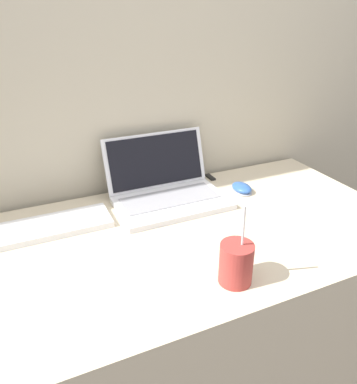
{
  "coord_description": "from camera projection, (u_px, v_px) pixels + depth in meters",
  "views": [
    {
      "loc": [
        -0.43,
        -0.52,
        1.34
      ],
      "look_at": [
        0.03,
        0.5,
        0.78
      ],
      "focal_mm": 35.0,
      "sensor_mm": 36.0,
      "label": 1
    }
  ],
  "objects": [
    {
      "name": "computer_mouse",
      "position": [
        242.0,
        188.0,
        1.43
      ],
      "size": [
        0.07,
        0.1,
        0.03
      ],
      "color": "#B2B2B7",
      "rests_on": "desk"
    },
    {
      "name": "wall_back",
      "position": [
        134.0,
        36.0,
        1.27
      ],
      "size": [
        7.0,
        0.04,
        2.5
      ],
      "color": "#BCB299",
      "rests_on": "ground_plane"
    },
    {
      "name": "desk",
      "position": [
        184.0,
        317.0,
        1.33
      ],
      "size": [
        1.45,
        0.75,
        0.71
      ],
      "color": "beige",
      "rests_on": "ground_plane"
    },
    {
      "name": "external_keyboard",
      "position": [
        50.0,
        226.0,
        1.18
      ],
      "size": [
        0.38,
        0.14,
        0.02
      ],
      "color": "silver",
      "rests_on": "desk"
    },
    {
      "name": "drink_cup",
      "position": [
        236.0,
        263.0,
        0.94
      ],
      "size": [
        0.09,
        0.09,
        0.23
      ],
      "color": "#9E332D",
      "rests_on": "desk"
    },
    {
      "name": "usb_stick",
      "position": [
        210.0,
        177.0,
        1.54
      ],
      "size": [
        0.02,
        0.06,
        0.01
      ],
      "color": "black",
      "rests_on": "desk"
    },
    {
      "name": "laptop",
      "position": [
        166.0,
        188.0,
        1.35
      ],
      "size": [
        0.39,
        0.31,
        0.22
      ],
      "color": "silver",
      "rests_on": "desk"
    }
  ]
}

